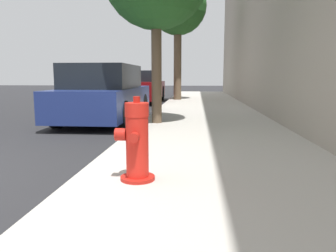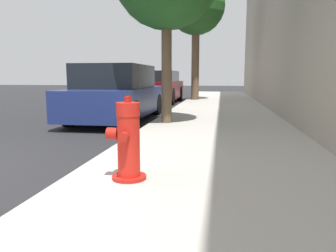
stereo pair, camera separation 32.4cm
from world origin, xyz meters
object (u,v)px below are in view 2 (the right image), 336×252
(street_tree_far, at_px, (196,7))
(fire_hydrant, at_px, (128,142))
(parked_car_near, at_px, (118,94))
(parked_car_mid, at_px, (159,87))

(street_tree_far, bearing_deg, fire_hydrant, -88.60)
(parked_car_near, bearing_deg, fire_hydrant, -71.16)
(parked_car_near, xyz_separation_m, parked_car_mid, (-0.07, 6.12, -0.00))
(parked_car_near, bearing_deg, street_tree_far, 76.58)
(fire_hydrant, xyz_separation_m, parked_car_mid, (-1.87, 11.40, 0.18))
(parked_car_mid, distance_m, street_tree_far, 3.80)
(parked_car_near, height_order, street_tree_far, street_tree_far)
(parked_car_near, xyz_separation_m, street_tree_far, (1.52, 6.36, 3.44))
(parked_car_near, relative_size, street_tree_far, 0.83)
(fire_hydrant, relative_size, street_tree_far, 0.16)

